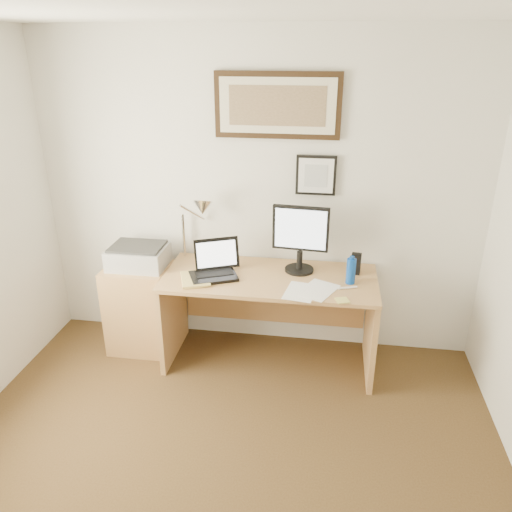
% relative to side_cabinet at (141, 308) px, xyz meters
% --- Properties ---
extents(wall_back, '(3.50, 0.02, 2.50)m').
position_rel_side_cabinet_xyz_m(wall_back, '(0.92, 0.32, 0.89)').
color(wall_back, silver).
rests_on(wall_back, ground).
extents(side_cabinet, '(0.50, 0.40, 0.73)m').
position_rel_side_cabinet_xyz_m(side_cabinet, '(0.00, 0.00, 0.00)').
color(side_cabinet, '#A97946').
rests_on(side_cabinet, floor).
extents(water_bottle, '(0.07, 0.07, 0.19)m').
position_rel_side_cabinet_xyz_m(water_bottle, '(1.66, -0.07, 0.48)').
color(water_bottle, '#0C41A1').
rests_on(water_bottle, desk).
extents(bottle_cap, '(0.03, 0.03, 0.02)m').
position_rel_side_cabinet_xyz_m(bottle_cap, '(1.66, -0.07, 0.59)').
color(bottle_cap, '#0C41A1').
rests_on(bottle_cap, water_bottle).
extents(speaker, '(0.08, 0.07, 0.16)m').
position_rel_side_cabinet_xyz_m(speaker, '(1.71, 0.10, 0.47)').
color(speaker, black).
rests_on(speaker, desk).
extents(paper_sheet_a, '(0.25, 0.32, 0.00)m').
position_rel_side_cabinet_xyz_m(paper_sheet_a, '(1.32, -0.27, 0.39)').
color(paper_sheet_a, white).
rests_on(paper_sheet_a, desk).
extents(paper_sheet_b, '(0.33, 0.37, 0.00)m').
position_rel_side_cabinet_xyz_m(paper_sheet_b, '(1.44, -0.23, 0.39)').
color(paper_sheet_b, white).
rests_on(paper_sheet_b, desk).
extents(sticky_pad, '(0.11, 0.11, 0.01)m').
position_rel_side_cabinet_xyz_m(sticky_pad, '(1.61, -0.37, 0.39)').
color(sticky_pad, '#D5CD65').
rests_on(sticky_pad, desk).
extents(marker_pen, '(0.14, 0.06, 0.02)m').
position_rel_side_cabinet_xyz_m(marker_pen, '(1.65, -0.17, 0.39)').
color(marker_pen, white).
rests_on(marker_pen, desk).
extents(book, '(0.28, 0.33, 0.02)m').
position_rel_side_cabinet_xyz_m(book, '(0.44, -0.23, 0.40)').
color(book, '#D7BC65').
rests_on(book, desk).
extents(desk, '(1.60, 0.70, 0.75)m').
position_rel_side_cabinet_xyz_m(desk, '(1.07, 0.04, 0.15)').
color(desk, '#A97946').
rests_on(desk, floor).
extents(laptop, '(0.41, 0.42, 0.26)m').
position_rel_side_cabinet_xyz_m(laptop, '(0.66, -0.09, 0.44)').
color(laptop, black).
rests_on(laptop, desk).
extents(lcd_monitor, '(0.42, 0.22, 0.52)m').
position_rel_side_cabinet_xyz_m(lcd_monitor, '(1.28, 0.08, 0.68)').
color(lcd_monitor, black).
rests_on(lcd_monitor, desk).
extents(printer, '(0.44, 0.34, 0.18)m').
position_rel_side_cabinet_xyz_m(printer, '(0.01, 0.03, 0.45)').
color(printer, '#A1A1A4').
rests_on(printer, side_cabinet).
extents(desk_lamp, '(0.29, 0.27, 0.53)m').
position_rel_side_cabinet_xyz_m(desk_lamp, '(0.51, 0.13, 0.82)').
color(desk_lamp, silver).
rests_on(desk_lamp, desk).
extents(picture_large, '(0.92, 0.04, 0.47)m').
position_rel_side_cabinet_xyz_m(picture_large, '(1.07, 0.29, 1.59)').
color(picture_large, black).
rests_on(picture_large, wall_back).
extents(picture_small, '(0.30, 0.03, 0.30)m').
position_rel_side_cabinet_xyz_m(picture_small, '(1.37, 0.29, 1.09)').
color(picture_small, black).
rests_on(picture_small, wall_back).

